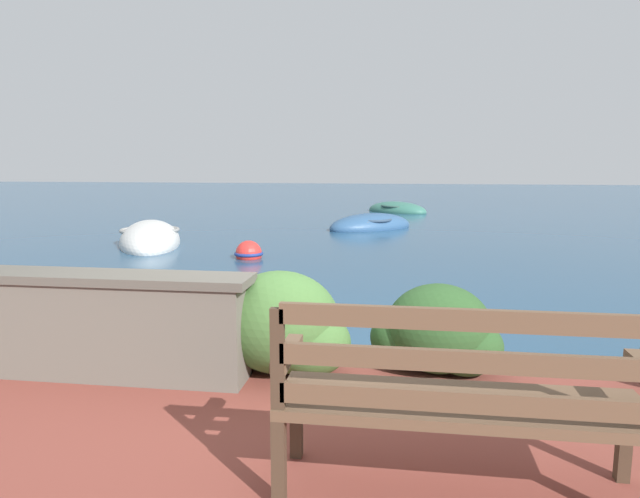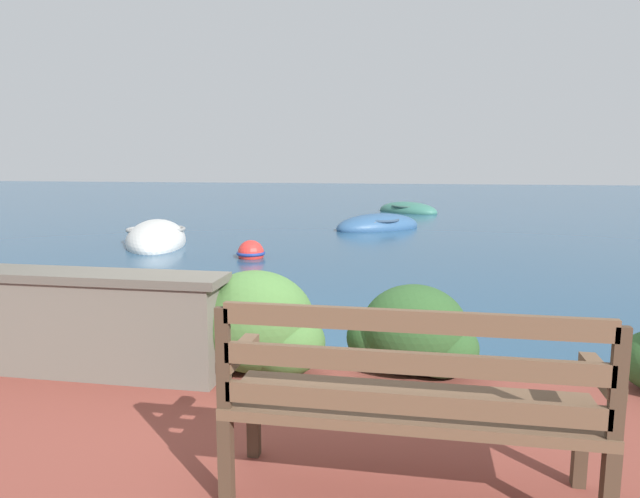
# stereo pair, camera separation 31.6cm
# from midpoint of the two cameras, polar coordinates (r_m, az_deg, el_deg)

# --- Properties ---
(ground_plane) EXTENTS (80.00, 80.00, 0.00)m
(ground_plane) POSITION_cam_midpoint_polar(r_m,az_deg,el_deg) (4.80, -6.55, -12.48)
(ground_plane) COLOR navy
(park_bench) EXTENTS (1.66, 0.48, 0.93)m
(park_bench) POSITION_cam_midpoint_polar(r_m,az_deg,el_deg) (2.64, 10.52, -14.35)
(park_bench) COLOR #433123
(park_bench) RESTS_ON patio_terrace
(stone_wall) EXTENTS (2.05, 0.39, 0.75)m
(stone_wall) POSITION_cam_midpoint_polar(r_m,az_deg,el_deg) (4.36, -22.30, -7.03)
(stone_wall) COLOR #666056
(stone_wall) RESTS_ON patio_terrace
(hedge_clump_left) EXTENTS (0.95, 0.69, 0.65)m
(hedge_clump_left) POSITION_cam_midpoint_polar(r_m,az_deg,el_deg) (4.93, -25.60, -6.60)
(hedge_clump_left) COLOR #426B33
(hedge_clump_left) RESTS_ON patio_terrace
(hedge_clump_centre) EXTENTS (1.09, 0.78, 0.74)m
(hedge_clump_centre) POSITION_cam_midpoint_polar(r_m,az_deg,el_deg) (4.19, -6.41, -7.86)
(hedge_clump_centre) COLOR #426B33
(hedge_clump_centre) RESTS_ON patio_terrace
(hedge_clump_right) EXTENTS (0.95, 0.68, 0.65)m
(hedge_clump_right) POSITION_cam_midpoint_polar(r_m,az_deg,el_deg) (4.22, 9.44, -8.36)
(hedge_clump_right) COLOR #284C23
(hedge_clump_right) RESTS_ON patio_terrace
(rowboat_nearest) EXTENTS (2.36, 3.43, 0.85)m
(rowboat_nearest) POSITION_cam_midpoint_polar(r_m,az_deg,el_deg) (12.56, -17.31, 0.79)
(rowboat_nearest) COLOR silver
(rowboat_nearest) RESTS_ON ground_plane
(rowboat_mid) EXTENTS (2.57, 2.43, 0.70)m
(rowboat_mid) POSITION_cam_midpoint_polar(r_m,az_deg,el_deg) (14.78, 4.46, 2.27)
(rowboat_mid) COLOR #2D517A
(rowboat_mid) RESTS_ON ground_plane
(rowboat_far) EXTENTS (2.49, 2.22, 0.63)m
(rowboat_far) POSITION_cam_midpoint_polar(r_m,az_deg,el_deg) (19.69, 7.26, 3.84)
(rowboat_far) COLOR #336B5B
(rowboat_far) RESTS_ON ground_plane
(mooring_buoy) EXTENTS (0.52, 0.52, 0.48)m
(mooring_buoy) POSITION_cam_midpoint_polar(r_m,az_deg,el_deg) (10.36, -8.01, -0.46)
(mooring_buoy) COLOR red
(mooring_buoy) RESTS_ON ground_plane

